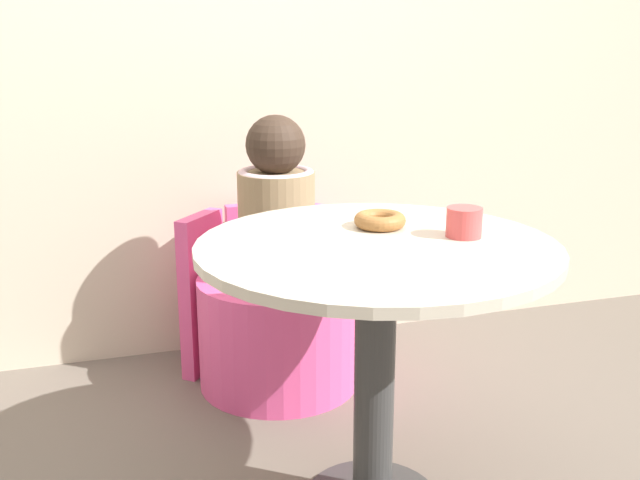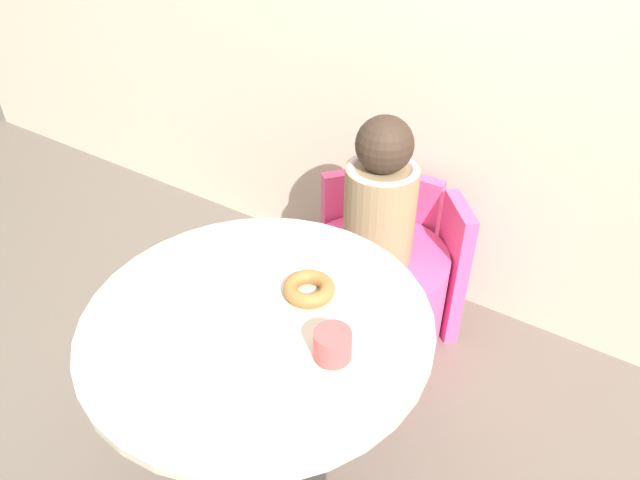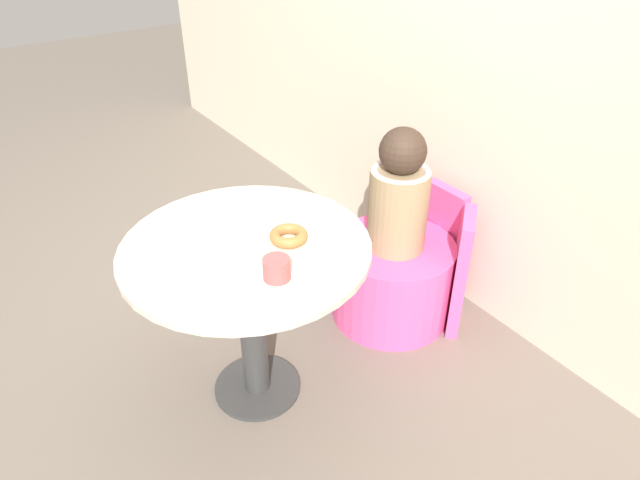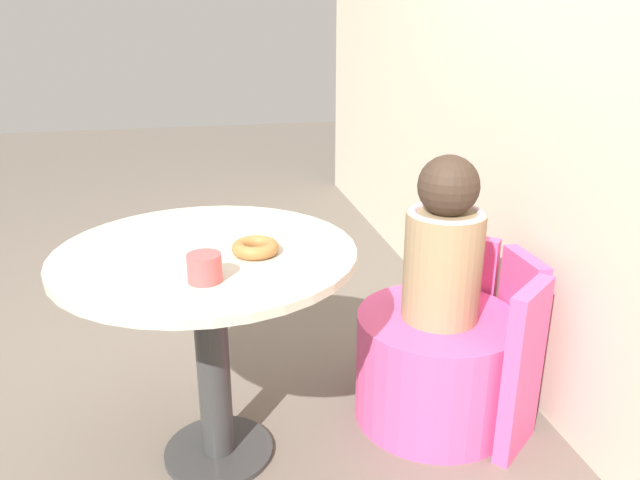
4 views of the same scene
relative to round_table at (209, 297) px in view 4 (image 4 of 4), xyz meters
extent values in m
plane|color=#665B51|center=(-0.10, 0.01, -0.54)|extent=(12.00, 12.00, 0.00)
cube|color=beige|center=(-0.10, 1.14, 0.66)|extent=(6.00, 0.06, 2.40)
cylinder|color=#333333|center=(0.00, 0.00, -0.53)|extent=(0.34, 0.34, 0.02)
cylinder|color=#333333|center=(0.00, 0.00, -0.20)|extent=(0.10, 0.10, 0.65)
cylinder|color=beige|center=(0.00, 0.00, 0.13)|extent=(0.85, 0.85, 0.02)
cylinder|color=#E54C8C|center=(-0.06, 0.74, -0.35)|extent=(0.54, 0.54, 0.38)
cube|color=#E54C8C|center=(-0.06, 1.03, -0.26)|extent=(0.23, 0.05, 0.56)
cube|color=#E54C8C|center=(0.17, 0.92, -0.26)|extent=(0.18, 0.21, 0.56)
cube|color=#E54C8C|center=(-0.28, 0.92, -0.26)|extent=(0.18, 0.21, 0.56)
cylinder|color=#937A56|center=(-0.06, 0.74, 0.01)|extent=(0.25, 0.25, 0.35)
torus|color=beige|center=(-0.06, 0.74, 0.18)|extent=(0.25, 0.25, 0.04)
sphere|color=#38281E|center=(-0.06, 0.74, 0.27)|extent=(0.19, 0.19, 0.19)
torus|color=#9E6633|center=(0.06, 0.13, 0.16)|extent=(0.13, 0.13, 0.04)
cylinder|color=#DB4C4C|center=(0.22, -0.01, 0.18)|extent=(0.09, 0.09, 0.07)
camera|label=1|loc=(-0.62, -1.55, 0.61)|focal=42.00mm
camera|label=2|loc=(0.67, -0.75, 1.10)|focal=32.00mm
camera|label=3|loc=(1.44, -0.70, 1.20)|focal=32.00mm
camera|label=4|loc=(1.65, -0.02, 0.77)|focal=35.00mm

